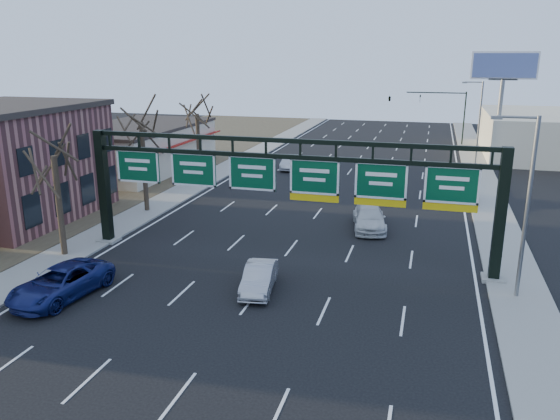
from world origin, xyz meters
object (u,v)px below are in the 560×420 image
(car_silver_sedan, at_px, (259,278))
(car_white_wagon, at_px, (369,218))
(car_blue_suv, at_px, (61,283))
(sign_gantry, at_px, (286,183))

(car_silver_sedan, distance_m, car_white_wagon, 12.63)
(car_blue_suv, bearing_deg, sign_gantry, 48.39)
(sign_gantry, relative_size, car_silver_sedan, 5.96)
(car_blue_suv, distance_m, car_white_wagon, 20.38)
(car_silver_sedan, height_order, car_white_wagon, car_white_wagon)
(sign_gantry, relative_size, car_blue_suv, 4.39)
(sign_gantry, distance_m, car_white_wagon, 9.20)
(sign_gantry, height_order, car_white_wagon, sign_gantry)
(car_blue_suv, xyz_separation_m, car_white_wagon, (13.39, 15.37, -0.02))
(sign_gantry, xyz_separation_m, car_blue_suv, (-9.35, -8.06, -3.85))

